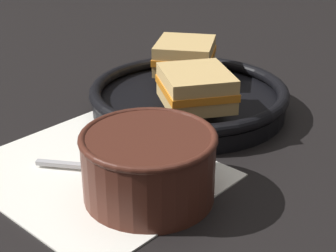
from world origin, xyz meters
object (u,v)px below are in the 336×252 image
sandwich_near_right (185,56)px  skillet (189,97)px  soup_bowl (149,162)px  sandwich_near_left (194,87)px  spoon (139,171)px

sandwich_near_right → skillet: bearing=-42.2°
soup_bowl → skillet: 0.24m
skillet → sandwich_near_right: sandwich_near_right is taller
skillet → sandwich_near_left: (0.05, -0.05, 0.04)m
sandwich_near_left → soup_bowl: bearing=-64.4°
sandwich_near_left → spoon: bearing=-74.8°
soup_bowl → skillet: size_ratio=0.41×
soup_bowl → sandwich_near_right: sandwich_near_right is taller
skillet → soup_bowl: bearing=-58.0°
soup_bowl → sandwich_near_right: bearing=125.4°
spoon → skillet: size_ratio=0.44×
sandwich_near_right → spoon: bearing=-58.7°
spoon → sandwich_near_left: (-0.04, 0.14, 0.06)m
spoon → sandwich_near_right: size_ratio=1.18×
sandwich_near_left → sandwich_near_right: same height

